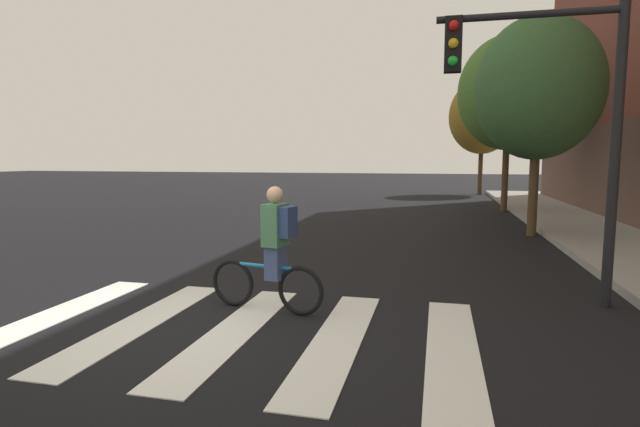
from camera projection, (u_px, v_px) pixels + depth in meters
ground_plane at (199, 328)px, 6.03m from camera, size 120.00×120.00×0.00m
crosswalk_stripes at (234, 330)px, 5.92m from camera, size 5.60×3.44×0.01m
cyclist at (273, 250)px, 6.58m from camera, size 1.69×0.41×1.69m
traffic_light_near at (552, 99)px, 6.78m from camera, size 2.47×0.28×4.20m
street_tree_near at (538, 89)px, 12.72m from camera, size 3.19×3.19×5.68m
street_tree_mid at (509, 93)px, 18.61m from camera, size 3.73×3.73×6.64m
street_tree_far at (482, 116)px, 27.26m from camera, size 3.60×3.60×6.40m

